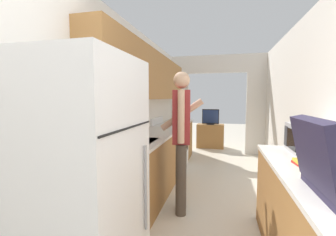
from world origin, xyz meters
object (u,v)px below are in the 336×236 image
at_px(refrigerator, 82,178).
at_px(tv_cabinet, 210,136).
at_px(book_stack, 314,162).
at_px(range_oven, 171,145).
at_px(person, 181,137).
at_px(television, 211,117).
at_px(microwave, 309,139).

bearing_deg(refrigerator, tv_cabinet, 82.99).
bearing_deg(refrigerator, book_stack, 18.44).
relative_size(refrigerator, range_oven, 1.67).
height_order(person, television, person).
bearing_deg(television, refrigerator, -97.07).
bearing_deg(range_oven, tv_cabinet, 71.42).
xyz_separation_m(book_stack, tv_cabinet, (-1.03, 4.57, -0.59)).
bearing_deg(television, person, -92.28).
distance_m(person, microwave, 1.34).
bearing_deg(book_stack, person, 147.16).
bearing_deg(person, range_oven, 8.77).
xyz_separation_m(refrigerator, book_stack, (1.66, 0.55, 0.07)).
distance_m(refrigerator, range_oven, 3.09).
bearing_deg(book_stack, television, 102.82).
relative_size(refrigerator, tv_cabinet, 2.26).
bearing_deg(range_oven, person, -72.72).
relative_size(refrigerator, microwave, 3.57).
distance_m(person, tv_cabinet, 3.86).
xyz_separation_m(tv_cabinet, television, (-0.00, -0.04, 0.55)).
distance_m(range_oven, tv_cabinet, 2.18).
relative_size(book_stack, television, 0.67).
relative_size(book_stack, tv_cabinet, 0.42).
xyz_separation_m(person, book_stack, (1.18, -0.76, -0.01)).
xyz_separation_m(microwave, television, (-1.16, 4.02, -0.14)).
height_order(tv_cabinet, television, television).
xyz_separation_m(range_oven, tv_cabinet, (0.69, 2.06, -0.11)).
relative_size(person, television, 3.70).
xyz_separation_m(refrigerator, person, (0.48, 1.31, 0.09)).
distance_m(range_oven, book_stack, 3.08).
bearing_deg(microwave, person, 168.79).
relative_size(person, book_stack, 5.50).
xyz_separation_m(book_stack, television, (-1.03, 4.53, -0.05)).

